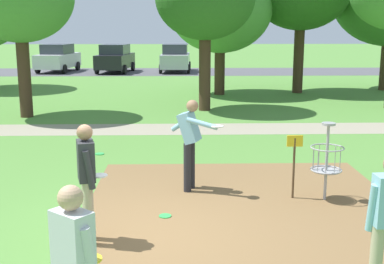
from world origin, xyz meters
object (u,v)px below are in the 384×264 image
(player_waiting_right, at_px, (87,177))
(parked_car_leftmost, at_px, (58,58))
(player_foreground_watching, at_px, (190,139))
(parked_car_center_left, at_px, (115,58))
(tree_mid_left, at_px, (220,9))
(frisbee_far_right, at_px, (100,154))
(parked_car_center_right, at_px, (175,58))
(frisbee_near_basket, at_px, (165,216))
(disc_golf_basket, at_px, (323,158))

(player_waiting_right, height_order, parked_car_leftmost, parked_car_leftmost)
(player_foreground_watching, xyz_separation_m, parked_car_center_left, (-4.36, 24.62, -0.06))
(parked_car_leftmost, bearing_deg, tree_mid_left, -49.70)
(player_waiting_right, relative_size, tree_mid_left, 0.30)
(player_foreground_watching, relative_size, frisbee_far_right, 7.89)
(parked_car_center_left, xyz_separation_m, parked_car_center_right, (3.97, 0.33, 0.00))
(frisbee_far_right, distance_m, tree_mid_left, 11.97)
(parked_car_center_right, bearing_deg, frisbee_near_basket, -90.10)
(player_foreground_watching, relative_size, tree_mid_left, 0.30)
(frisbee_far_right, bearing_deg, player_foreground_watching, -52.39)
(player_waiting_right, bearing_deg, tree_mid_left, 78.77)
(disc_golf_basket, bearing_deg, parked_car_center_right, 96.04)
(parked_car_center_left, bearing_deg, tree_mid_left, -61.68)
(disc_golf_basket, distance_m, player_foreground_watching, 2.40)
(frisbee_far_right, xyz_separation_m, tree_mid_left, (3.75, 10.73, 3.75))
(disc_golf_basket, distance_m, player_waiting_right, 4.17)
(frisbee_far_right, height_order, parked_car_leftmost, parked_car_leftmost)
(tree_mid_left, xyz_separation_m, parked_car_leftmost, (-9.89, 11.66, -2.83))
(player_foreground_watching, distance_m, frisbee_far_right, 3.60)
(disc_golf_basket, bearing_deg, tree_mid_left, 92.75)
(frisbee_near_basket, relative_size, tree_mid_left, 0.04)
(player_foreground_watching, height_order, frisbee_far_right, player_foreground_watching)
(tree_mid_left, bearing_deg, frisbee_far_right, -109.27)
(player_foreground_watching, relative_size, parked_car_center_right, 0.40)
(frisbee_far_right, bearing_deg, parked_car_center_left, 95.88)
(parked_car_center_right, bearing_deg, parked_car_center_left, -175.21)
(player_waiting_right, height_order, parked_car_center_left, parked_car_center_left)
(frisbee_far_right, xyz_separation_m, parked_car_center_right, (1.72, 22.21, 0.91))
(frisbee_far_right, bearing_deg, disc_golf_basket, -37.03)
(parked_car_center_right, bearing_deg, disc_golf_basket, -83.96)
(frisbee_near_basket, height_order, parked_car_center_right, parked_car_center_right)
(player_foreground_watching, bearing_deg, disc_golf_basket, -14.43)
(frisbee_near_basket, xyz_separation_m, parked_car_leftmost, (-7.81, 26.49, 0.91))
(frisbee_near_basket, relative_size, parked_car_center_right, 0.05)
(disc_golf_basket, bearing_deg, player_foreground_watching, 165.57)
(player_foreground_watching, height_order, player_waiting_right, same)
(player_foreground_watching, relative_size, player_waiting_right, 1.00)
(player_waiting_right, height_order, frisbee_near_basket, player_waiting_right)
(disc_golf_basket, relative_size, player_waiting_right, 0.81)
(frisbee_far_right, relative_size, parked_car_leftmost, 0.05)
(player_waiting_right, relative_size, frisbee_near_basket, 8.43)
(player_waiting_right, height_order, parked_car_center_right, parked_car_center_right)
(player_foreground_watching, height_order, tree_mid_left, tree_mid_left)
(player_foreground_watching, bearing_deg, parked_car_center_right, 90.90)
(frisbee_near_basket, xyz_separation_m, tree_mid_left, (2.08, 14.83, 3.75))
(player_waiting_right, xyz_separation_m, parked_car_center_left, (-2.87, 26.91, -0.05))
(parked_car_leftmost, xyz_separation_m, parked_car_center_right, (7.86, -0.19, 0.00))
(parked_car_leftmost, relative_size, parked_car_center_right, 1.03)
(disc_golf_basket, height_order, parked_car_leftmost, parked_car_leftmost)
(disc_golf_basket, bearing_deg, frisbee_near_basket, -164.68)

